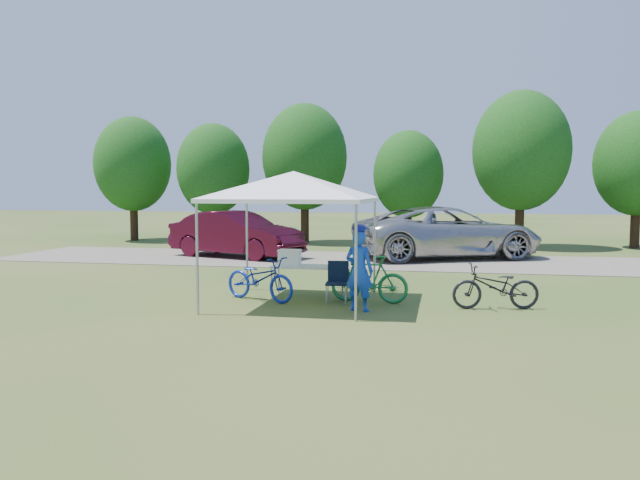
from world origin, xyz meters
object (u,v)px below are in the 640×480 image
object	(u,v)px
folding_chair	(337,278)
sedan	(236,234)
bike_green	(369,279)
bike_blue	(260,279)
minivan	(448,232)
bike_dark	(496,287)
folding_table	(310,268)
cooler	(290,257)
cyclist	(359,271)

from	to	relation	value
folding_chair	sedan	bearing A→B (deg)	116.58
folding_chair	bike_green	bearing A→B (deg)	4.22
bike_blue	minivan	world-z (taller)	minivan
folding_chair	bike_dark	xyz separation A→B (m)	(3.19, -0.12, -0.06)
folding_chair	sedan	world-z (taller)	sedan
folding_table	folding_chair	bearing A→B (deg)	-39.08
folding_table	bike_dark	bearing A→B (deg)	-10.26
minivan	sedan	bearing A→B (deg)	75.17
cooler	bike_green	xyz separation A→B (m)	(1.83, -0.47, -0.36)
cyclist	sedan	size ratio (longest dim) A/B	0.33
bike_dark	cyclist	bearing A→B (deg)	-86.66
bike_blue	minivan	size ratio (longest dim) A/B	0.28
cooler	cyclist	distance (m)	2.24
folding_table	minivan	world-z (taller)	minivan
minivan	cyclist	bearing A→B (deg)	146.48
cooler	bike_dark	size ratio (longest dim) A/B	0.28
bike_blue	sedan	world-z (taller)	sedan
folding_chair	bike_dark	bearing A→B (deg)	-7.70
cyclist	minivan	xyz separation A→B (m)	(1.71, 9.73, 0.11)
cyclist	cooler	bearing A→B (deg)	-20.97
cyclist	minivan	size ratio (longest dim) A/B	0.25
folding_table	sedan	size ratio (longest dim) A/B	0.34
minivan	bike_green	bearing A→B (deg)	145.97
folding_table	folding_chair	distance (m)	0.94
folding_table	bike_green	xyz separation A→B (m)	(1.38, -0.47, -0.14)
cyclist	folding_chair	bearing A→B (deg)	-37.27
minivan	sedan	distance (m)	7.26
folding_chair	bike_green	distance (m)	0.66
cyclist	minivan	bearing A→B (deg)	-82.01
cyclist	bike_dark	world-z (taller)	cyclist
bike_green	minivan	bearing A→B (deg)	176.53
cyclist	bike_dark	xyz separation A→B (m)	(2.62, 0.70, -0.34)
folding_table	bike_green	bearing A→B (deg)	-19.01
folding_chair	minivan	bearing A→B (deg)	70.12
bike_blue	bike_green	bearing A→B (deg)	-59.93
folding_table	bike_blue	distance (m)	1.17
bike_dark	sedan	world-z (taller)	sedan
bike_green	minivan	xyz separation A→B (m)	(1.63, 8.80, 0.40)
minivan	sedan	size ratio (longest dim) A/B	1.32
cooler	bike_blue	size ratio (longest dim) A/B	0.27
bike_dark	bike_green	bearing A→B (deg)	-106.89
folding_table	bike_dark	world-z (taller)	bike_dark
cyclist	bike_green	world-z (taller)	cyclist
folding_chair	cyclist	bearing A→B (deg)	-60.74
sedan	folding_chair	bearing A→B (deg)	-128.97
folding_table	bike_green	distance (m)	1.46
cyclist	bike_blue	bearing A→B (deg)	0.33
folding_chair	cooler	bearing A→B (deg)	147.91
minivan	folding_table	bearing A→B (deg)	136.61
cooler	bike_blue	bearing A→B (deg)	-124.00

